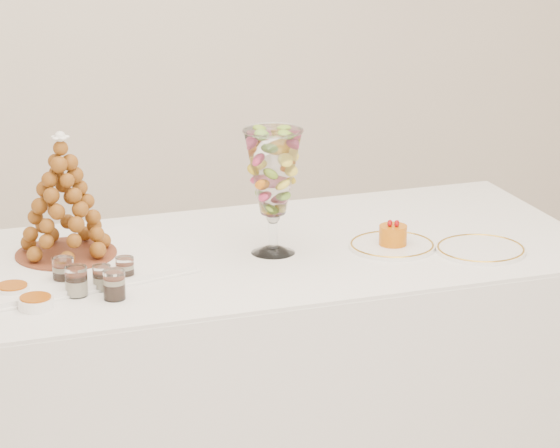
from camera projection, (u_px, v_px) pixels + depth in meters
name	position (u px, v px, depth m)	size (l,w,h in m)	color
buffet_table	(212.00, 393.00, 3.81)	(2.21, 0.93, 0.83)	white
lace_tray	(68.00, 264.00, 3.59)	(0.56, 0.42, 0.02)	white
macaron_vase	(273.00, 174.00, 3.64)	(0.16, 0.16, 0.35)	white
cake_plate	(392.00, 246.00, 3.75)	(0.24, 0.24, 0.01)	white
spare_plate	(481.00, 250.00, 3.72)	(0.25, 0.25, 0.01)	white
verrine_a	(63.00, 272.00, 3.45)	(0.06, 0.06, 0.08)	white
verrine_b	(102.00, 278.00, 3.42)	(0.05, 0.05, 0.07)	white
verrine_c	(125.00, 269.00, 3.48)	(0.05, 0.05, 0.07)	white
verrine_d	(76.00, 281.00, 3.38)	(0.06, 0.06, 0.08)	white
verrine_e	(114.00, 285.00, 3.36)	(0.06, 0.06, 0.08)	white
ramekin_back	(12.00, 291.00, 3.38)	(0.09, 0.09, 0.03)	white
ramekin_front	(36.00, 303.00, 3.30)	(0.09, 0.09, 0.03)	white
croquembouche	(63.00, 196.00, 3.59)	(0.28, 0.28, 0.35)	brown
mousse_cake	(393.00, 235.00, 3.74)	(0.08, 0.08, 0.07)	#C86309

